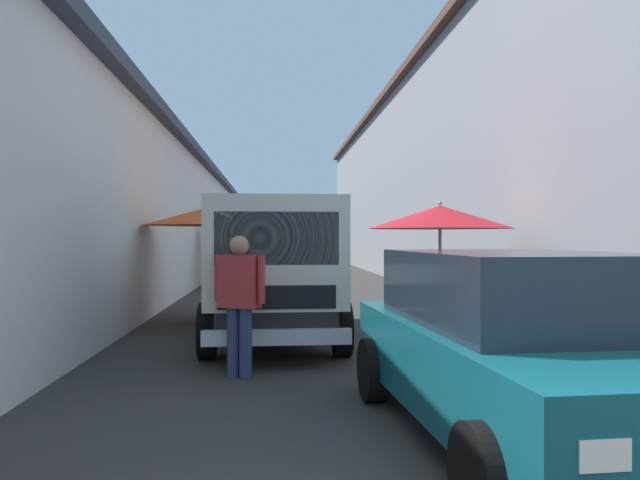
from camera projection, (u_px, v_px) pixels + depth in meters
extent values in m
plane|color=#33302D|center=(314.00, 300.00, 15.38)|extent=(90.00, 90.00, 0.00)
cube|color=silver|center=(63.00, 222.00, 17.09)|extent=(49.50, 7.00, 4.00)
cube|color=#383D4C|center=(63.00, 146.00, 17.08)|extent=(49.80, 7.50, 0.24)
cube|color=gray|center=(541.00, 173.00, 18.13)|extent=(49.50, 7.00, 6.99)
cube|color=#4C3328|center=(541.00, 51.00, 18.12)|extent=(49.80, 7.50, 0.24)
cylinder|color=#9E9EA3|center=(241.00, 253.00, 19.55)|extent=(0.06, 0.06, 2.15)
cone|color=red|center=(241.00, 224.00, 19.55)|extent=(2.52, 2.52, 0.31)
sphere|color=#9E9EA3|center=(241.00, 218.00, 19.55)|extent=(0.07, 0.07, 0.07)
cube|color=brown|center=(241.00, 274.00, 19.55)|extent=(0.91, 0.65, 0.80)
sphere|color=orange|center=(242.00, 258.00, 19.82)|extent=(0.09, 0.09, 0.09)
sphere|color=orange|center=(240.00, 260.00, 19.54)|extent=(0.09, 0.09, 0.09)
sphere|color=orange|center=(243.00, 260.00, 19.85)|extent=(0.09, 0.09, 0.09)
cylinder|color=#9E9EA3|center=(440.00, 267.00, 10.48)|extent=(0.06, 0.06, 2.11)
cone|color=red|center=(440.00, 217.00, 10.48)|extent=(2.48, 2.48, 0.40)
sphere|color=#9E9EA3|center=(440.00, 203.00, 10.48)|extent=(0.07, 0.07, 0.07)
cube|color=olive|center=(439.00, 309.00, 10.27)|extent=(0.71, 0.77, 0.73)
sphere|color=orange|center=(445.00, 285.00, 10.18)|extent=(0.09, 0.09, 0.09)
sphere|color=orange|center=(421.00, 284.00, 10.40)|extent=(0.09, 0.09, 0.09)
sphere|color=orange|center=(447.00, 283.00, 10.49)|extent=(0.09, 0.09, 0.09)
sphere|color=orange|center=(447.00, 285.00, 10.21)|extent=(0.09, 0.09, 0.09)
cylinder|color=#9E9EA3|center=(214.00, 263.00, 11.42)|extent=(0.06, 0.06, 2.16)
cone|color=#D84C14|center=(214.00, 215.00, 11.41)|extent=(2.64, 2.64, 0.37)
sphere|color=#9E9EA3|center=(214.00, 203.00, 11.41)|extent=(0.07, 0.07, 0.07)
cube|color=olive|center=(228.00, 298.00, 11.58)|extent=(0.97, 0.67, 0.84)
sphere|color=orange|center=(235.00, 274.00, 11.32)|extent=(0.09, 0.09, 0.09)
sphere|color=orange|center=(232.00, 271.00, 11.34)|extent=(0.09, 0.09, 0.09)
sphere|color=orange|center=(222.00, 274.00, 11.50)|extent=(0.09, 0.09, 0.09)
cube|color=#0F4C56|center=(523.00, 369.00, 4.62)|extent=(3.99, 1.94, 0.64)
cube|color=#19232D|center=(514.00, 288.00, 4.77)|extent=(2.42, 1.65, 0.56)
cube|color=silver|center=(602.00, 454.00, 2.63)|extent=(0.07, 0.24, 0.14)
cylinder|color=black|center=(485.00, 479.00, 3.19)|extent=(0.61, 0.23, 0.60)
cylinder|color=black|center=(543.00, 365.00, 6.05)|extent=(0.61, 0.23, 0.60)
cylinder|color=black|center=(373.00, 370.00, 5.82)|extent=(0.61, 0.23, 0.60)
cube|color=black|center=(273.00, 305.00, 9.58)|extent=(4.83, 1.58, 0.36)
cube|color=beige|center=(275.00, 252.00, 7.95)|extent=(1.57, 1.78, 1.40)
cube|color=#19232D|center=(277.00, 238.00, 7.21)|extent=(0.09, 1.47, 0.63)
cube|color=#19232D|center=(275.00, 238.00, 7.95)|extent=(1.08, 1.80, 0.45)
cube|color=black|center=(277.00, 297.00, 7.21)|extent=(0.09, 1.40, 0.28)
cube|color=silver|center=(277.00, 337.00, 7.13)|extent=(0.16, 1.75, 0.18)
cube|color=gray|center=(320.00, 275.00, 10.47)|extent=(3.16, 0.13, 0.50)
cube|color=gray|center=(223.00, 275.00, 10.31)|extent=(3.16, 0.13, 0.50)
cube|color=gray|center=(270.00, 270.00, 11.93)|extent=(0.10, 1.65, 0.50)
cylinder|color=black|center=(342.00, 329.00, 8.04)|extent=(0.72, 0.24, 0.72)
cylinder|color=black|center=(207.00, 331.00, 7.87)|extent=(0.72, 0.24, 0.72)
cylinder|color=black|center=(319.00, 304.00, 11.10)|extent=(0.72, 0.24, 0.72)
cylinder|color=black|center=(222.00, 305.00, 10.93)|extent=(0.72, 0.24, 0.72)
cylinder|color=navy|center=(246.00, 343.00, 6.77)|extent=(0.14, 0.14, 0.78)
cylinder|color=navy|center=(233.00, 342.00, 6.83)|extent=(0.14, 0.14, 0.78)
cube|color=#B73333|center=(239.00, 281.00, 6.80)|extent=(0.39, 0.50, 0.59)
sphere|color=#A57A5B|center=(239.00, 245.00, 6.80)|extent=(0.21, 0.21, 0.21)
cylinder|color=#B73333|center=(261.00, 279.00, 6.69)|extent=(0.08, 0.08, 0.53)
cylinder|color=#B73333|center=(218.00, 278.00, 6.91)|extent=(0.08, 0.08, 0.53)
cylinder|color=#232328|center=(286.00, 280.00, 16.79)|extent=(0.14, 0.14, 0.77)
cylinder|color=#232328|center=(291.00, 280.00, 16.87)|extent=(0.14, 0.14, 0.77)
cube|color=#33518C|center=(289.00, 256.00, 16.83)|extent=(0.37, 0.49, 0.58)
sphere|color=tan|center=(289.00, 242.00, 16.83)|extent=(0.21, 0.21, 0.21)
cylinder|color=#33518C|center=(280.00, 255.00, 16.69)|extent=(0.08, 0.08, 0.52)
cylinder|color=#33518C|center=(297.00, 255.00, 16.96)|extent=(0.08, 0.08, 0.52)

